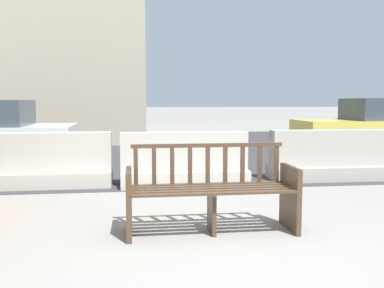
{
  "coord_description": "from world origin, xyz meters",
  "views": [
    {
      "loc": [
        -0.86,
        -3.53,
        1.32
      ],
      "look_at": [
        -0.11,
        2.11,
        0.75
      ],
      "focal_mm": 40.0,
      "sensor_mm": 36.0,
      "label": 1
    }
  ],
  "objects": [
    {
      "name": "jersey_barrier_left",
      "position": [
        -2.24,
        3.28,
        0.34
      ],
      "size": [
        2.01,
        0.7,
        0.84
      ],
      "color": "#ADA89E",
      "rests_on": "ground"
    },
    {
      "name": "street_bench",
      "position": [
        -0.11,
        0.64,
        0.4
      ],
      "size": [
        1.69,
        0.53,
        0.88
      ],
      "color": "#473323",
      "rests_on": "ground"
    },
    {
      "name": "ground_plane",
      "position": [
        0.0,
        0.0,
        0.0
      ],
      "size": [
        200.0,
        200.0,
        0.0
      ],
      "primitive_type": "plane",
      "color": "gray"
    },
    {
      "name": "jersey_barrier_centre",
      "position": [
        -0.1,
        3.13,
        0.34
      ],
      "size": [
        2.02,
        0.73,
        0.84
      ],
      "color": "#ADA89E",
      "rests_on": "ground"
    },
    {
      "name": "street_asphalt",
      "position": [
        0.0,
        8.7,
        0.0
      ],
      "size": [
        120.0,
        12.0,
        0.01
      ],
      "primitive_type": "cube",
      "color": "#333335",
      "rests_on": "ground"
    },
    {
      "name": "jersey_barrier_right",
      "position": [
        2.39,
        3.3,
        0.34
      ],
      "size": [
        2.01,
        0.71,
        0.84
      ],
      "color": "#9E998E",
      "rests_on": "ground"
    }
  ]
}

